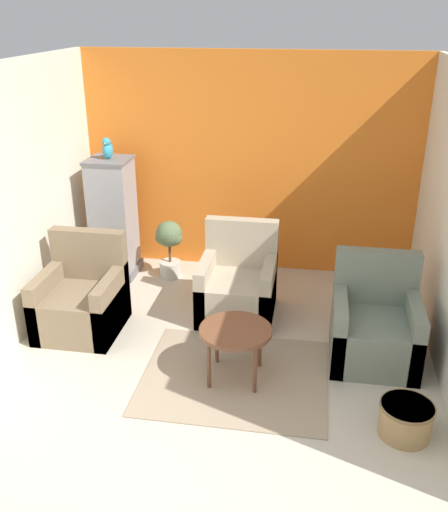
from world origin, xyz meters
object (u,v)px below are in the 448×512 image
Objects in this scene: armchair_left at (82,301)px; birdcage at (113,219)px; coffee_table at (236,334)px; parrot at (108,149)px; armchair_right at (374,329)px; armchair_middle at (238,287)px; potted_plant at (169,243)px; wicker_basket at (406,419)px.

armchair_left is 1.40m from birdcage.
parrot reaches higher than coffee_table.
coffee_table is 0.65× the size of armchair_left.
armchair_right and armchair_middle have the same top height.
armchair_middle is 1.24m from potted_plant.
potted_plant is (-2.33, 1.42, 0.13)m from armchair_right.
parrot reaches higher than wicker_basket.
parrot is 0.35× the size of potted_plant.
armchair_left and armchair_right have the same top height.
potted_plant reaches higher than coffee_table.
parrot is at bearing 132.57° from coffee_table.
coffee_table is at bearing -82.76° from armchair_middle.
birdcage is 3.46× the size of wicker_basket.
armchair_left is 2.33× the size of wicker_basket.
coffee_table is 2.63m from birdcage.
coffee_table is 2.85m from parrot.
birdcage is (-3.00, 1.40, 0.41)m from armchair_right.
armchair_right is at bearing 99.53° from wicker_basket.
armchair_right is at bearing -24.95° from birdcage.
birdcage is at bearing 155.05° from armchair_right.
coffee_table is 0.89× the size of potted_plant.
armchair_middle is 3.88× the size of parrot.
coffee_table is at bearing -47.43° from parrot.
armchair_right is (1.23, 0.53, -0.14)m from coffee_table.
birdcage is 5.76× the size of parrot.
parrot is (-1.77, 1.93, 1.11)m from coffee_table.
coffee_table is 0.44× the size of birdcage.
armchair_left is 1.00× the size of armchair_middle.
potted_plant is (-0.95, 0.78, 0.13)m from armchair_middle.
parrot is 4.26m from wicker_basket.
parrot is at bearing 142.35° from wicker_basket.
parrot is at bearing 90.00° from birdcage.
birdcage is at bearing 94.67° from armchair_left.
armchair_left is at bearing 178.82° from armchair_right.
birdcage is 4.05m from wicker_basket.
parrot reaches higher than armchair_left.
coffee_table is 2.24m from potted_plant.
wicker_basket is (0.18, -1.05, -0.16)m from armchair_right.
armchair_right is 3.88× the size of parrot.
wicker_basket is (3.07, -1.11, -0.16)m from armchair_left.
parrot is (-1.63, 0.76, 1.25)m from armchair_middle.
armchair_left is 1.84m from parrot.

